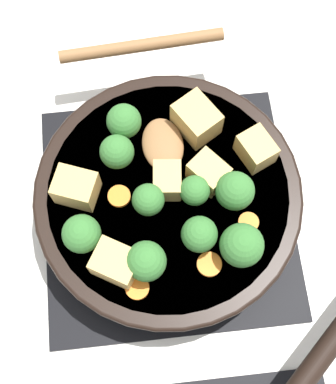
# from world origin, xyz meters

# --- Properties ---
(ground_plane) EXTENTS (2.40, 2.40, 0.00)m
(ground_plane) POSITION_xyz_m (0.00, 0.00, 0.00)
(ground_plane) COLOR white
(front_burner_grate) EXTENTS (0.31, 0.31, 0.03)m
(front_burner_grate) POSITION_xyz_m (0.00, 0.00, 0.01)
(front_burner_grate) COLOR black
(front_burner_grate) RESTS_ON ground_plane
(skillet_pan) EXTENTS (0.39, 0.40, 0.05)m
(skillet_pan) POSITION_xyz_m (-0.00, 0.00, 0.05)
(skillet_pan) COLOR black
(skillet_pan) RESTS_ON front_burner_grate
(wooden_spoon) EXTENTS (0.21, 0.19, 0.02)m
(wooden_spoon) POSITION_xyz_m (0.01, -0.13, 0.08)
(wooden_spoon) COLOR olive
(wooden_spoon) RESTS_ON skillet_pan
(tofu_cube_center_large) EXTENTS (0.06, 0.06, 0.04)m
(tofu_cube_center_large) POSITION_xyz_m (0.06, 0.08, 0.09)
(tofu_cube_center_large) COLOR tan
(tofu_cube_center_large) RESTS_ON skillet_pan
(tofu_cube_near_handle) EXTENTS (0.06, 0.05, 0.04)m
(tofu_cube_near_handle) POSITION_xyz_m (0.10, -0.01, 0.09)
(tofu_cube_near_handle) COLOR tan
(tofu_cube_near_handle) RESTS_ON skillet_pan
(tofu_cube_east_chunk) EXTENTS (0.05, 0.05, 0.03)m
(tofu_cube_east_chunk) POSITION_xyz_m (-0.05, -0.01, 0.09)
(tofu_cube_east_chunk) COLOR tan
(tofu_cube_east_chunk) RESTS_ON skillet_pan
(tofu_cube_west_chunk) EXTENTS (0.05, 0.05, 0.03)m
(tofu_cube_west_chunk) POSITION_xyz_m (-0.10, -0.03, 0.09)
(tofu_cube_west_chunk) COLOR tan
(tofu_cube_west_chunk) RESTS_ON skillet_pan
(tofu_cube_back_piece) EXTENTS (0.06, 0.06, 0.04)m
(tofu_cube_back_piece) POSITION_xyz_m (-0.04, -0.08, 0.09)
(tofu_cube_back_piece) COLOR tan
(tofu_cube_back_piece) RESTS_ON skillet_pan
(tofu_cube_front_piece) EXTENTS (0.03, 0.04, 0.03)m
(tofu_cube_front_piece) POSITION_xyz_m (-0.00, -0.01, 0.09)
(tofu_cube_front_piece) COLOR tan
(tofu_cube_front_piece) RESTS_ON skillet_pan
(broccoli_floret_near_spoon) EXTENTS (0.04, 0.04, 0.04)m
(broccoli_floret_near_spoon) POSITION_xyz_m (0.02, 0.02, 0.10)
(broccoli_floret_near_spoon) COLOR #709956
(broccoli_floret_near_spoon) RESTS_ON skillet_pan
(broccoli_floret_center_top) EXTENTS (0.04, 0.04, 0.05)m
(broccoli_floret_center_top) POSITION_xyz_m (0.03, 0.08, 0.10)
(broccoli_floret_center_top) COLOR #709956
(broccoli_floret_center_top) RESTS_ON skillet_pan
(broccoli_floret_east_rim) EXTENTS (0.04, 0.04, 0.05)m
(broccoli_floret_east_rim) POSITION_xyz_m (0.04, -0.08, 0.10)
(broccoli_floret_east_rim) COLOR #709956
(broccoli_floret_east_rim) RESTS_ON skillet_pan
(broccoli_floret_west_rim) EXTENTS (0.04, 0.04, 0.05)m
(broccoli_floret_west_rim) POSITION_xyz_m (-0.07, 0.02, 0.10)
(broccoli_floret_west_rim) COLOR #709956
(broccoli_floret_west_rim) RESTS_ON skillet_pan
(broccoli_floret_north_edge) EXTENTS (0.03, 0.03, 0.04)m
(broccoli_floret_north_edge) POSITION_xyz_m (-0.03, 0.01, 0.10)
(broccoli_floret_north_edge) COLOR #709956
(broccoli_floret_north_edge) RESTS_ON skillet_pan
(broccoli_floret_south_cluster) EXTENTS (0.04, 0.04, 0.05)m
(broccoli_floret_south_cluster) POSITION_xyz_m (0.10, 0.05, 0.10)
(broccoli_floret_south_cluster) COLOR #709956
(broccoli_floret_south_cluster) RESTS_ON skillet_pan
(broccoli_floret_mid_floret) EXTENTS (0.04, 0.04, 0.05)m
(broccoli_floret_mid_floret) POSITION_xyz_m (-0.03, 0.06, 0.10)
(broccoli_floret_mid_floret) COLOR #709956
(broccoli_floret_mid_floret) RESTS_ON skillet_pan
(broccoli_floret_small_inner) EXTENTS (0.05, 0.05, 0.05)m
(broccoli_floret_small_inner) POSITION_xyz_m (-0.07, 0.08, 0.10)
(broccoli_floret_small_inner) COLOR #709956
(broccoli_floret_small_inner) RESTS_ON skillet_pan
(broccoli_floret_tall_stem) EXTENTS (0.04, 0.04, 0.05)m
(broccoli_floret_tall_stem) POSITION_xyz_m (0.05, -0.04, 0.10)
(broccoli_floret_tall_stem) COLOR #709956
(broccoli_floret_tall_stem) RESTS_ON skillet_pan
(carrot_slice_orange_thin) EXTENTS (0.03, 0.03, 0.01)m
(carrot_slice_orange_thin) POSITION_xyz_m (0.04, 0.11, 0.08)
(carrot_slice_orange_thin) COLOR orange
(carrot_slice_orange_thin) RESTS_ON skillet_pan
(carrot_slice_near_center) EXTENTS (0.03, 0.03, 0.01)m
(carrot_slice_near_center) POSITION_xyz_m (-0.04, 0.09, 0.08)
(carrot_slice_near_center) COLOR orange
(carrot_slice_near_center) RESTS_ON skillet_pan
(carrot_slice_edge_slice) EXTENTS (0.02, 0.02, 0.01)m
(carrot_slice_edge_slice) POSITION_xyz_m (-0.08, 0.05, 0.08)
(carrot_slice_edge_slice) COLOR orange
(carrot_slice_edge_slice) RESTS_ON skillet_pan
(carrot_slice_under_broccoli) EXTENTS (0.03, 0.03, 0.01)m
(carrot_slice_under_broccoli) POSITION_xyz_m (0.06, -0.00, 0.08)
(carrot_slice_under_broccoli) COLOR orange
(carrot_slice_under_broccoli) RESTS_ON skillet_pan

